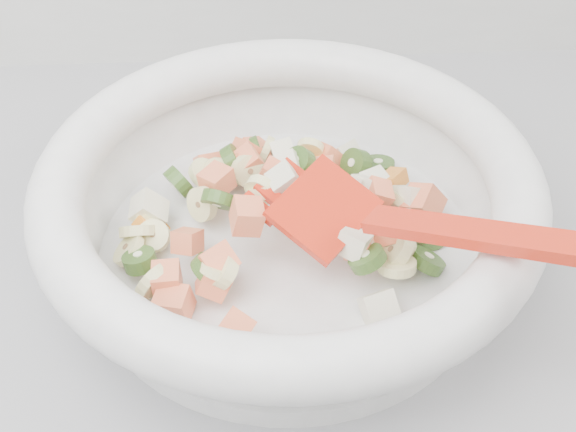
{
  "coord_description": "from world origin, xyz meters",
  "views": [
    {
      "loc": [
        -0.05,
        1.01,
        1.33
      ],
      "look_at": [
        -0.03,
        1.44,
        0.95
      ],
      "focal_mm": 50.0,
      "sensor_mm": 36.0,
      "label": 1
    }
  ],
  "objects": [
    {
      "name": "mixing_bowl",
      "position": [
        -0.03,
        1.44,
        0.95
      ],
      "size": [
        0.41,
        0.36,
        0.15
      ],
      "color": "white",
      "rests_on": "counter"
    }
  ]
}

